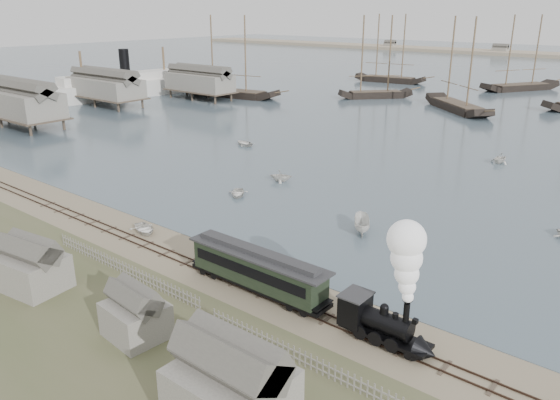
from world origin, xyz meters
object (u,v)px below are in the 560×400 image
Objects in this scene: steamship at (125,73)px; beached_dinghy at (144,229)px; locomotive at (398,294)px; passenger_coach at (258,269)px.

beached_dinghy is at bearing -116.17° from steamship.
beached_dinghy is 0.07× the size of steamship.
steamship is at bearing 152.26° from locomotive.
steamship reaches higher than locomotive.
steamship is at bearing 73.65° from beached_dinghy.
passenger_coach is 17.13m from beached_dinghy.
passenger_coach is (-12.10, 0.00, -1.99)m from locomotive.
steamship is (-76.37, 53.54, 5.57)m from beached_dinghy.
locomotive is at bearing -0.00° from passenger_coach.
locomotive is 119.12m from steamship.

